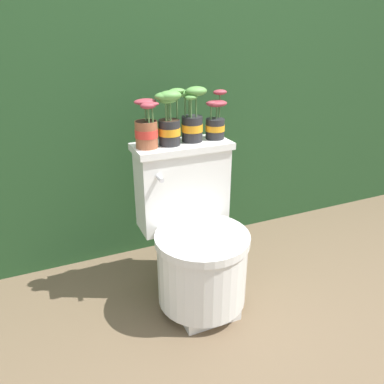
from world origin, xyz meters
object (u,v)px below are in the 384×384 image
toilet (195,240)px  potted_plant_middle (192,119)px  potted_plant_left (147,129)px  potted_plant_midleft (169,120)px  potted_plant_midright (216,121)px

toilet → potted_plant_middle: 0.55m
potted_plant_left → potted_plant_midleft: potted_plant_midleft is taller
potted_plant_middle → potted_plant_midright: bearing=0.8°
potted_plant_middle → potted_plant_midright: (0.12, 0.00, -0.02)m
potted_plant_midleft → toilet: bearing=-67.3°
potted_plant_midleft → potted_plant_midright: size_ratio=1.10×
potted_plant_left → potted_plant_midright: bearing=2.8°
toilet → potted_plant_midleft: 0.55m
potted_plant_left → potted_plant_midleft: (0.10, -0.00, 0.03)m
potted_plant_midright → potted_plant_midleft: bearing=-175.5°
toilet → potted_plant_middle: potted_plant_middle is taller
toilet → potted_plant_middle: bearing=71.6°
potted_plant_middle → potted_plant_midright: 0.12m
toilet → potted_plant_midleft: size_ratio=3.08×
potted_plant_left → potted_plant_middle: potted_plant_middle is taller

